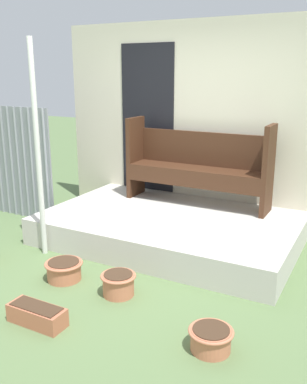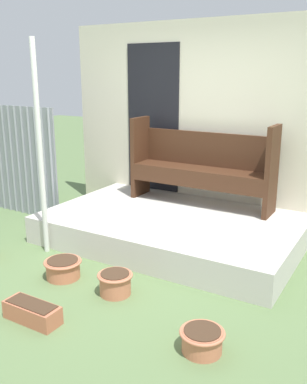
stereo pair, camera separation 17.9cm
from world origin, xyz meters
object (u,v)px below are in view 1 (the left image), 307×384
flower_pot_middle (64,269)px  planter_box_rect (37,315)px  support_post (38,152)px  flower_pot_right (118,283)px  bench (198,162)px  flower_pot_far_right (211,338)px

flower_pot_middle → planter_box_rect: size_ratio=0.75×
support_post → flower_pot_right: size_ratio=7.07×
flower_pot_right → planter_box_rect: size_ratio=0.66×
flower_pot_middle → flower_pot_right: size_ratio=1.14×
bench → flower_pot_far_right: bearing=-65.1°
bench → planter_box_rect: 2.83m
planter_box_rect → flower_pot_far_right: bearing=14.1°
flower_pot_right → support_post: bearing=162.0°
flower_pot_middle → flower_pot_right: flower_pot_right is taller
flower_pot_far_right → support_post: bearing=161.3°
bench → planter_box_rect: bench is taller
flower_pot_middle → flower_pot_far_right: flower_pot_middle is taller
bench → planter_box_rect: size_ratio=3.76×
planter_box_rect → bench: bearing=84.8°
flower_pot_right → flower_pot_far_right: 1.09m
support_post → flower_pot_right: (1.23, -0.40, -1.03)m
support_post → flower_pot_right: support_post is taller
flower_pot_far_right → flower_pot_middle: bearing=167.5°
flower_pot_middle → planter_box_rect: (0.31, -0.70, -0.03)m
bench → planter_box_rect: (-0.25, -2.71, -0.78)m
support_post → flower_pot_middle: (0.61, -0.40, -1.04)m
bench → flower_pot_far_right: (1.10, -2.37, -0.76)m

